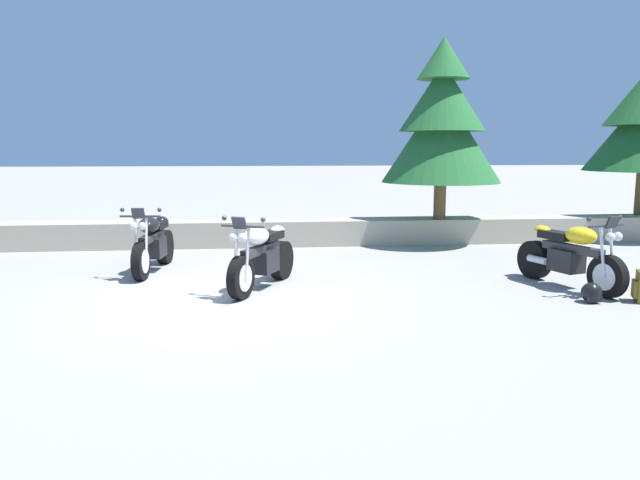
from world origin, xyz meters
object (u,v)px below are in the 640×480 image
Objects in this scene: rider_helmet at (592,293)px; motorcycle_white_centre at (262,257)px; pine_tree_mid_left at (442,122)px; motorcycle_yellow_far_right at (570,256)px; motorcycle_black_near_left at (153,244)px.

motorcycle_white_centre is at bearing 163.76° from rider_helmet.
motorcycle_white_centre is 6.05m from pine_tree_mid_left.
motorcycle_yellow_far_right is 7.18× the size of rider_helmet.
motorcycle_black_near_left is 1.03× the size of motorcycle_yellow_far_right.
pine_tree_mid_left is at bearing 23.65° from motorcycle_black_near_left.
motorcycle_white_centre is at bearing -134.62° from pine_tree_mid_left.
rider_helmet is 5.93m from pine_tree_mid_left.
motorcycle_black_near_left is at bearing 141.54° from motorcycle_white_centre.
pine_tree_mid_left reaches higher than motorcycle_white_centre.
motorcycle_yellow_far_right is (4.67, -0.43, 0.00)m from motorcycle_white_centre.
motorcycle_black_near_left reaches higher than rider_helmet.
motorcycle_black_near_left is at bearing 156.38° from rider_helmet.
rider_helmet is at bearing -23.62° from motorcycle_black_near_left.
motorcycle_yellow_far_right is (6.52, -1.90, 0.00)m from motorcycle_black_near_left.
rider_helmet is at bearing -83.96° from pine_tree_mid_left.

